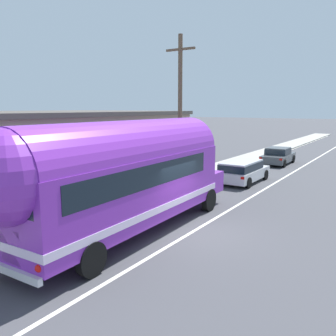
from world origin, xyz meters
The scene contains 8 objects.
ground_plane centered at (0.00, 0.00, 0.00)m, with size 300.00×300.00×0.00m, color #424247.
lane_markings centered at (-1.69, 12.00, 0.00)m, with size 3.78×80.00×0.01m.
sidewalk_slab centered at (-4.95, 10.00, 0.07)m, with size 2.60×90.00×0.15m, color #9E9B93.
roadside_building centered at (-12.28, 1.42, 2.17)m, with size 11.58×20.22×4.34m.
utility_pole centered at (-4.30, 6.13, 4.42)m, with size 1.80×0.24×8.50m.
painted_bus centered at (-1.80, -1.90, 2.30)m, with size 2.78×11.94×4.12m.
car_lead centered at (-1.73, 9.31, 0.79)m, with size 1.97×4.42×1.37m.
car_second centered at (-2.01, 17.85, 0.73)m, with size 1.97×4.35×1.37m.
Camera 1 is at (6.10, -11.04, 4.55)m, focal length 37.84 mm.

